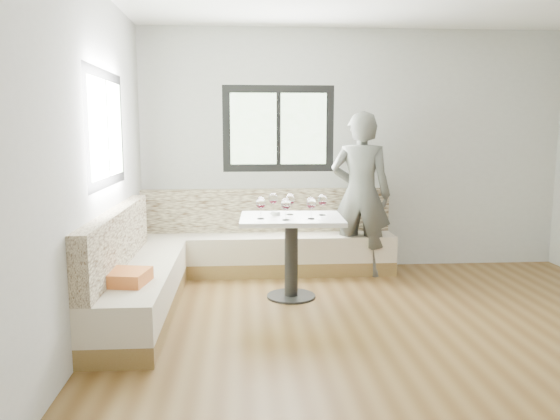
% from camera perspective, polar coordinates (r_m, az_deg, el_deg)
% --- Properties ---
extents(room, '(5.01, 5.01, 2.81)m').
position_cam_1_polar(room, '(4.20, 13.43, 4.99)').
color(room, brown).
rests_on(room, ground).
extents(banquette, '(2.90, 2.80, 0.95)m').
position_cam_1_polar(banquette, '(5.71, -6.50, -4.94)').
color(banquette, olive).
rests_on(banquette, ground).
extents(table, '(1.01, 0.80, 0.81)m').
position_cam_1_polar(table, '(5.32, 1.19, -2.85)').
color(table, black).
rests_on(table, ground).
extents(person, '(0.78, 0.63, 1.84)m').
position_cam_1_polar(person, '(6.18, 8.42, 1.62)').
color(person, '#4F504A').
rests_on(person, ground).
extents(olive_ramekin, '(0.09, 0.09, 0.04)m').
position_cam_1_polar(olive_ramekin, '(5.37, -0.46, -0.35)').
color(olive_ramekin, white).
rests_on(olive_ramekin, table).
extents(wine_glass_a, '(0.09, 0.09, 0.21)m').
position_cam_1_polar(wine_glass_a, '(5.13, -2.02, 0.67)').
color(wine_glass_a, white).
rests_on(wine_glass_a, table).
extents(wine_glass_b, '(0.09, 0.09, 0.21)m').
position_cam_1_polar(wine_glass_b, '(5.05, 0.61, 0.56)').
color(wine_glass_b, white).
rests_on(wine_glass_b, table).
extents(wine_glass_c, '(0.09, 0.09, 0.21)m').
position_cam_1_polar(wine_glass_c, '(5.13, 3.29, 0.66)').
color(wine_glass_c, white).
rests_on(wine_glass_c, table).
extents(wine_glass_d, '(0.09, 0.09, 0.21)m').
position_cam_1_polar(wine_glass_d, '(5.37, 1.05, 1.04)').
color(wine_glass_d, white).
rests_on(wine_glass_d, table).
extents(wine_glass_e, '(0.09, 0.09, 0.21)m').
position_cam_1_polar(wine_glass_e, '(5.36, 4.45, 1.00)').
color(wine_glass_e, white).
rests_on(wine_glass_e, table).
extents(wine_glass_f, '(0.09, 0.09, 0.21)m').
position_cam_1_polar(wine_glass_f, '(5.44, -0.73, 1.13)').
color(wine_glass_f, white).
rests_on(wine_glass_f, table).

